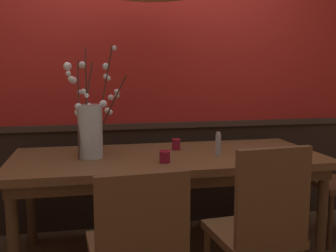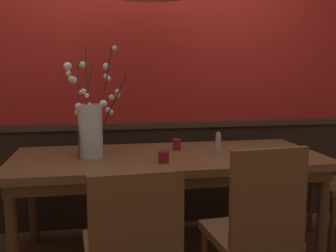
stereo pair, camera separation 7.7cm
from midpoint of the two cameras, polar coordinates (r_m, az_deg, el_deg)
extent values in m
cube|color=#2D2119|center=(3.50, -1.18, -7.04)|extent=(5.15, 0.12, 0.85)
cube|color=#3E2E24|center=(3.40, -1.18, 0.20)|extent=(5.15, 0.14, 0.05)
cube|color=#B2231E|center=(3.42, -1.26, 17.66)|extent=(5.15, 0.12, 2.11)
cube|color=brown|center=(2.82, 0.79, -4.66)|extent=(2.17, 0.92, 0.05)
cube|color=brown|center=(2.83, 0.78, -5.94)|extent=(2.07, 0.81, 0.08)
cylinder|color=brown|center=(2.58, -20.70, -15.12)|extent=(0.07, 0.07, 0.69)
cylinder|color=brown|center=(2.95, 22.12, -12.22)|extent=(0.07, 0.07, 0.69)
cylinder|color=brown|center=(3.26, -18.27, -10.04)|extent=(0.07, 0.07, 0.69)
cylinder|color=brown|center=(3.56, 15.74, -8.40)|extent=(0.07, 0.07, 0.69)
cylinder|color=brown|center=(3.24, 23.22, -12.92)|extent=(0.04, 0.04, 0.43)
cylinder|color=brown|center=(3.55, 20.46, -10.93)|extent=(0.04, 0.04, 0.43)
cube|color=brown|center=(3.64, -6.01, -6.21)|extent=(0.48, 0.47, 0.04)
cube|color=brown|center=(3.78, -6.53, -1.69)|extent=(0.42, 0.07, 0.47)
cylinder|color=brown|center=(3.56, -2.41, -10.38)|extent=(0.04, 0.04, 0.42)
cylinder|color=brown|center=(3.51, -8.58, -10.78)|extent=(0.04, 0.04, 0.42)
cylinder|color=brown|center=(3.92, -3.62, -8.68)|extent=(0.04, 0.04, 0.42)
cylinder|color=brown|center=(3.86, -9.21, -9.00)|extent=(0.04, 0.04, 0.42)
cube|color=brown|center=(2.10, -4.31, -16.90)|extent=(0.49, 0.46, 0.04)
cube|color=brown|center=(1.84, -3.29, -12.98)|extent=(0.44, 0.07, 0.41)
cube|color=brown|center=(2.26, 12.49, -15.04)|extent=(0.46, 0.47, 0.04)
cube|color=brown|center=(2.01, 15.39, -10.01)|extent=(0.40, 0.07, 0.49)
cylinder|color=silver|center=(2.75, -10.34, -0.71)|extent=(0.17, 0.17, 0.36)
cylinder|color=silver|center=(2.77, -10.27, -3.54)|extent=(0.15, 0.15, 0.08)
cylinder|color=#472D23|center=(2.89, -7.86, 1.78)|extent=(0.27, 0.22, 0.56)
sphere|color=white|center=(2.94, -6.53, 4.94)|extent=(0.04, 0.04, 0.04)
sphere|color=white|center=(2.95, -6.51, 4.36)|extent=(0.04, 0.04, 0.04)
sphere|color=white|center=(2.92, -7.50, 1.98)|extent=(0.04, 0.04, 0.04)
sphere|color=white|center=(2.90, -7.90, 2.27)|extent=(0.04, 0.04, 0.04)
sphere|color=white|center=(2.95, -7.39, 4.12)|extent=(0.04, 0.04, 0.04)
cylinder|color=#472D23|center=(2.76, -11.04, 2.33)|extent=(0.12, 0.04, 0.64)
sphere|color=white|center=(2.82, -11.41, 8.60)|extent=(0.05, 0.05, 0.05)
sphere|color=white|center=(2.74, -11.21, 2.42)|extent=(0.03, 0.03, 0.03)
sphere|color=white|center=(2.76, -11.59, 2.10)|extent=(0.04, 0.04, 0.04)
sphere|color=white|center=(2.76, -11.84, 4.80)|extent=(0.03, 0.03, 0.03)
cylinder|color=#472D23|center=(2.73, -11.96, 2.39)|extent=(0.02, 0.17, 0.66)
sphere|color=white|center=(2.69, -12.98, 6.64)|extent=(0.04, 0.04, 0.04)
sphere|color=white|center=(2.74, -12.68, 6.46)|extent=(0.05, 0.05, 0.05)
sphere|color=white|center=(2.69, -13.36, 7.38)|extent=(0.04, 0.04, 0.04)
sphere|color=white|center=(2.74, -11.97, 1.96)|extent=(0.06, 0.06, 0.06)
sphere|color=white|center=(2.71, -12.00, 2.78)|extent=(0.05, 0.05, 0.05)
sphere|color=white|center=(2.70, -13.47, 8.37)|extent=(0.05, 0.05, 0.05)
cylinder|color=#472D23|center=(2.76, -10.84, 3.43)|extent=(0.02, 0.11, 0.75)
sphere|color=white|center=(2.74, -11.42, 8.70)|extent=(0.04, 0.04, 0.04)
sphere|color=white|center=(2.75, -11.29, 4.93)|extent=(0.04, 0.04, 0.04)
sphere|color=white|center=(2.74, -10.84, 4.36)|extent=(0.03, 0.03, 0.03)
sphere|color=white|center=(2.77, -10.55, 2.90)|extent=(0.04, 0.04, 0.04)
cylinder|color=#472D23|center=(2.77, -8.60, 3.53)|extent=(0.15, 0.20, 0.75)
sphere|color=white|center=(2.74, -8.50, 3.21)|extent=(0.05, 0.05, 0.05)
sphere|color=white|center=(2.76, -7.75, 6.79)|extent=(0.03, 0.03, 0.03)
sphere|color=white|center=(2.79, -8.12, 8.52)|extent=(0.05, 0.05, 0.05)
sphere|color=white|center=(2.85, -6.89, 11.08)|extent=(0.04, 0.04, 0.04)
sphere|color=white|center=(2.79, -8.09, 7.08)|extent=(0.04, 0.04, 0.04)
cylinder|color=maroon|center=(2.57, 0.24, -4.45)|extent=(0.07, 0.07, 0.08)
torus|color=#A81B37|center=(2.56, 0.24, -3.68)|extent=(0.08, 0.08, 0.01)
cylinder|color=silver|center=(2.57, 0.24, -4.70)|extent=(0.05, 0.05, 0.04)
cylinder|color=maroon|center=(2.97, 2.02, -2.66)|extent=(0.06, 0.06, 0.08)
torus|color=#A81B37|center=(2.97, 2.02, -1.95)|extent=(0.07, 0.07, 0.01)
cylinder|color=silver|center=(2.98, 2.02, -2.89)|extent=(0.04, 0.04, 0.04)
cylinder|color=#ADADB2|center=(2.80, 8.04, -2.76)|extent=(0.04, 0.04, 0.15)
cylinder|color=beige|center=(2.78, 8.08, -1.08)|extent=(0.03, 0.03, 0.02)
camera|label=1|loc=(0.04, -89.20, 0.11)|focal=42.29mm
camera|label=2|loc=(0.04, 90.80, -0.11)|focal=42.29mm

